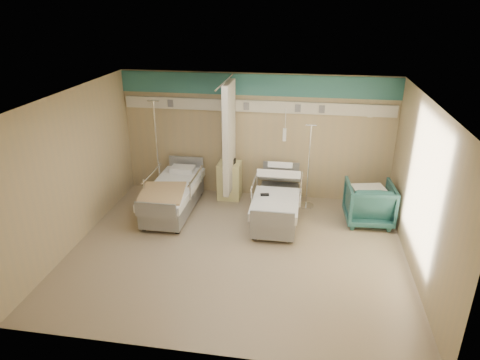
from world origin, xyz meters
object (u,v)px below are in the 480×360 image
visitor_armchair (369,203)px  bedside_cabinet (230,180)px  iv_stand_left (159,174)px  bed_left (173,198)px  bed_right (277,206)px  iv_stand_right (307,190)px

visitor_armchair → bedside_cabinet: bearing=-16.8°
bedside_cabinet → iv_stand_left: 1.70m
bedside_cabinet → iv_stand_left: size_ratio=0.39×
bed_left → visitor_armchair: bearing=2.9°
bed_right → iv_stand_left: size_ratio=0.99×
bed_left → bedside_cabinet: 1.39m
bedside_cabinet → visitor_armchair: bearing=-13.1°
bed_right → bed_left: 2.20m
iv_stand_right → iv_stand_left: iv_stand_left is taller
bed_right → visitor_armchair: bearing=6.3°
bed_right → visitor_armchair: (1.85, 0.20, 0.11)m
bed_left → bedside_cabinet: bedside_cabinet is taller
iv_stand_left → bedside_cabinet: bearing=-2.6°
bed_left → bedside_cabinet: (1.05, 0.90, 0.11)m
visitor_armchair → iv_stand_right: iv_stand_right is taller
visitor_armchair → iv_stand_left: 4.76m
bed_right → iv_stand_right: (0.60, 0.73, 0.07)m
visitor_armchair → iv_stand_right: size_ratio=0.51×
iv_stand_left → bed_right: bearing=-18.9°
bedside_cabinet → visitor_armchair: (3.00, -0.70, 0.00)m
visitor_armchair → bed_right: bearing=2.5°
bed_left → iv_stand_right: iv_stand_right is taller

